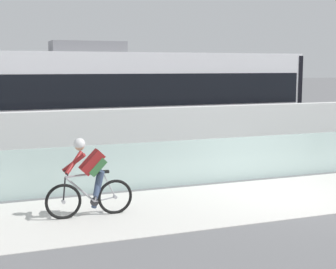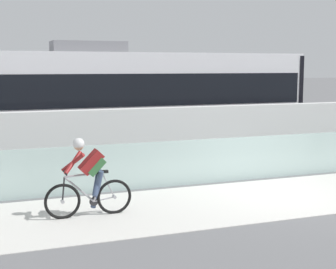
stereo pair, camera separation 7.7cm
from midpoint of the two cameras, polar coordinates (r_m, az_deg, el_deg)
The scene contains 8 objects.
ground_plane at distance 12.17m, azimuth 12.66°, elevation -6.79°, with size 200.00×200.00×0.00m, color slate.
bike_path_deck at distance 12.17m, azimuth 12.66°, elevation -6.76°, with size 32.00×3.20×0.01m, color silver.
glass_parapet at distance 13.59m, azimuth 8.44°, elevation -2.68°, with size 32.00×0.05×1.15m, color #ADC6C1.
concrete_barrier_wall at distance 15.11m, azimuth 5.14°, elevation -0.26°, with size 32.00×0.36×1.84m, color silver.
tram_rail_near at distance 17.49m, azimuth 1.55°, elevation -2.18°, with size 32.00×0.08×0.01m, color #595654.
tram_rail_far at distance 18.81m, azimuth -0.11°, elevation -1.48°, with size 32.00×0.08×0.01m, color #595654.
tram at distance 17.55m, azimuth -2.73°, elevation 4.06°, with size 11.06×2.54×3.81m.
cyclist_on_bike at distance 10.25m, azimuth -9.03°, elevation -4.93°, with size 1.77×0.58×1.61m.
Camera 1 is at (-6.59, -9.79, 3.01)m, focal length 54.11 mm.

